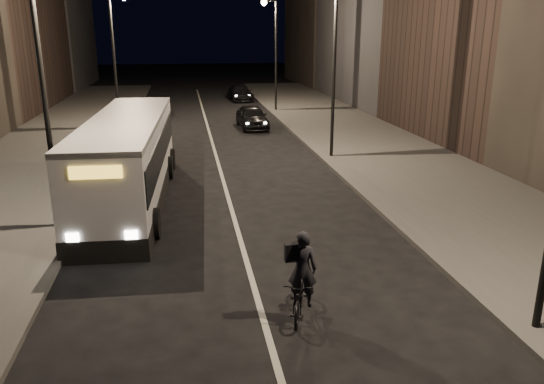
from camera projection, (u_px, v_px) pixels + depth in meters
name	position (u px, v px, depth m)	size (l,w,h in m)	color
ground	(249.00, 271.00, 14.12)	(180.00, 180.00, 0.00)	black
sidewalk_right	(373.00, 147.00, 28.64)	(7.00, 70.00, 0.16)	#3C3B39
sidewalk_left	(42.00, 159.00, 25.96)	(7.00, 70.00, 0.16)	#3C3B39
streetlight_right_mid	(329.00, 47.00, 24.70)	(1.20, 0.44, 8.12)	black
streetlight_right_far	(272.00, 40.00, 39.78)	(1.20, 0.44, 8.12)	black
streetlight_left_near	(49.00, 58.00, 15.48)	(1.20, 0.44, 8.12)	black
streetlight_left_far	(117.00, 43.00, 32.45)	(1.20, 0.44, 8.12)	black
city_bus	(129.00, 156.00, 19.52)	(3.13, 11.70, 3.12)	silver
cyclist_on_bicycle	(300.00, 288.00, 11.69)	(1.13, 1.92, 2.10)	black
car_near	(252.00, 117.00, 34.33)	(1.72, 4.28, 1.46)	black
car_mid	(159.00, 108.00, 38.70)	(1.38, 3.95, 1.30)	#3E3E41
car_far	(240.00, 93.00, 47.80)	(1.88, 4.62, 1.34)	black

